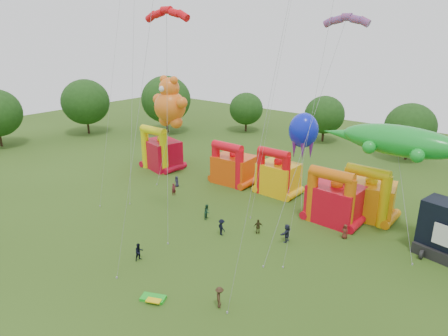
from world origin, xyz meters
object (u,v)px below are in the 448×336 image
Objects in this scene: gecko_kite at (402,176)px; teddy_bear_kite at (169,113)px; bouncy_castle_0 at (161,152)px; spectator_4 at (258,227)px; bouncy_castle_2 at (277,176)px; octopus_kite at (302,164)px; spectator_0 at (177,181)px.

teddy_bear_kite is at bearing -177.37° from gecko_kite.
gecko_kite is (31.75, 1.46, -2.63)m from teddy_bear_kite.
spectator_4 is (24.43, -8.35, -1.81)m from bouncy_castle_0.
teddy_bear_kite reaches higher than bouncy_castle_2.
bouncy_castle_0 is 8.64m from teddy_bear_kite.
octopus_kite reaches higher than bouncy_castle_2.
gecko_kite is 15.45m from spectator_4.
teddy_bear_kite is 9.82× the size of spectator_0.
teddy_bear_kite reaches higher than octopus_kite.
spectator_4 is (-11.75, -7.79, -6.32)m from gecko_kite.
teddy_bear_kite is (4.43, -2.02, 7.14)m from bouncy_castle_0.
octopus_kite is 7.18× the size of spectator_0.
bouncy_castle_0 is at bearing -172.56° from bouncy_castle_2.
bouncy_castle_2 reaches higher than spectator_0.
bouncy_castle_2 is 3.88× the size of spectator_4.
spectator_0 is (-12.26, -6.75, -1.72)m from bouncy_castle_2.
gecko_kite is at bearing -15.52° from octopus_kite.
bouncy_castle_0 is 8.94m from spectator_0.
bouncy_castle_2 is at bearing 16.60° from teddy_bear_kite.
spectator_4 is at bearing -146.46° from gecko_kite.
spectator_0 is at bearing -172.84° from gecko_kite.
gecko_kite is at bearing 2.63° from teddy_bear_kite.
spectator_4 reaches higher than spectator_0.
spectator_4 is (16.73, -4.21, 0.08)m from spectator_0.
spectator_0 is at bearing -32.97° from teddy_bear_kite.
teddy_bear_kite reaches higher than bouncy_castle_0.
bouncy_castle_2 is 0.43× the size of teddy_bear_kite.
spectator_4 is (20.00, -6.33, -8.95)m from teddy_bear_kite.
spectator_4 is at bearing -18.87° from bouncy_castle_0.
bouncy_castle_2 is at bearing -173.00° from octopus_kite.
spectator_0 is at bearing -151.18° from bouncy_castle_2.
gecko_kite is 9.98× the size of spectator_0.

